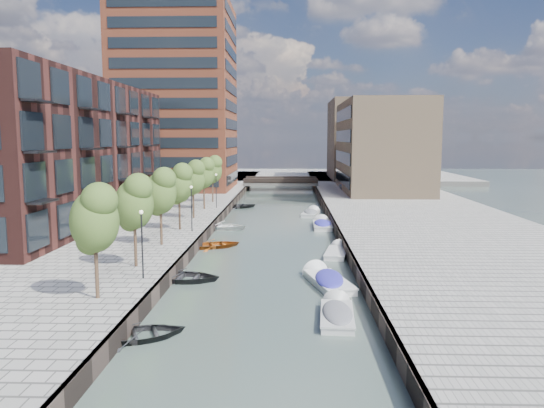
{
  "coord_description": "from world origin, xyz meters",
  "views": [
    {
      "loc": [
        1.55,
        -22.67,
        9.36
      ],
      "look_at": [
        0.0,
        24.07,
        3.5
      ],
      "focal_mm": 35.0,
      "sensor_mm": 36.0,
      "label": 1
    }
  ],
  "objects_px": {
    "tree_1": "(134,201)",
    "sloop_2": "(216,247)",
    "tree_5": "(204,173)",
    "motorboat_2": "(337,253)",
    "sloop_0": "(141,338)",
    "motorboat_3": "(322,225)",
    "tree_2": "(160,190)",
    "tree_6": "(212,169)",
    "tree_4": "(193,177)",
    "sloop_4": "(239,208)",
    "sloop_1": "(184,281)",
    "motorboat_1": "(337,314)",
    "sloop_3": "(222,229)",
    "tree_0": "(94,217)",
    "motorboat_0": "(326,280)",
    "motorboat_4": "(311,213)",
    "bridge": "(281,182)",
    "tree_3": "(179,183)"
  },
  "relations": [
    {
      "from": "sloop_4",
      "to": "motorboat_3",
      "type": "height_order",
      "value": "motorboat_3"
    },
    {
      "from": "tree_0",
      "to": "motorboat_1",
      "type": "distance_m",
      "value": 13.57
    },
    {
      "from": "tree_4",
      "to": "sloop_2",
      "type": "bearing_deg",
      "value": -69.76
    },
    {
      "from": "sloop_0",
      "to": "motorboat_2",
      "type": "height_order",
      "value": "motorboat_2"
    },
    {
      "from": "motorboat_0",
      "to": "sloop_0",
      "type": "bearing_deg",
      "value": -134.07
    },
    {
      "from": "sloop_3",
      "to": "tree_4",
      "type": "bearing_deg",
      "value": 81.68
    },
    {
      "from": "tree_1",
      "to": "sloop_2",
      "type": "xyz_separation_m",
      "value": [
        3.73,
        10.9,
        -5.31
      ]
    },
    {
      "from": "tree_5",
      "to": "tree_6",
      "type": "xyz_separation_m",
      "value": [
        0.0,
        7.0,
        0.0
      ]
    },
    {
      "from": "tree_2",
      "to": "motorboat_2",
      "type": "xyz_separation_m",
      "value": [
        13.95,
        1.64,
        -5.22
      ]
    },
    {
      "from": "tree_4",
      "to": "sloop_4",
      "type": "bearing_deg",
      "value": 78.1
    },
    {
      "from": "tree_5",
      "to": "tree_2",
      "type": "bearing_deg",
      "value": -90.0
    },
    {
      "from": "tree_4",
      "to": "motorboat_2",
      "type": "bearing_deg",
      "value": -41.54
    },
    {
      "from": "tree_5",
      "to": "motorboat_2",
      "type": "bearing_deg",
      "value": -54.22
    },
    {
      "from": "sloop_0",
      "to": "motorboat_1",
      "type": "distance_m",
      "value": 10.01
    },
    {
      "from": "tree_1",
      "to": "sloop_0",
      "type": "xyz_separation_m",
      "value": [
        3.1,
        -10.0,
        -5.31
      ]
    },
    {
      "from": "motorboat_1",
      "to": "motorboat_2",
      "type": "distance_m",
      "value": 15.46
    },
    {
      "from": "sloop_0",
      "to": "motorboat_0",
      "type": "height_order",
      "value": "motorboat_0"
    },
    {
      "from": "tree_2",
      "to": "motorboat_3",
      "type": "relative_size",
      "value": 1.09
    },
    {
      "from": "tree_5",
      "to": "tree_1",
      "type": "bearing_deg",
      "value": -90.0
    },
    {
      "from": "tree_4",
      "to": "sloop_1",
      "type": "xyz_separation_m",
      "value": [
        3.12,
        -20.91,
        -5.31
      ]
    },
    {
      "from": "tree_6",
      "to": "sloop_0",
      "type": "distance_m",
      "value": 45.42
    },
    {
      "from": "tree_0",
      "to": "tree_5",
      "type": "height_order",
      "value": "same"
    },
    {
      "from": "bridge",
      "to": "tree_3",
      "type": "distance_m",
      "value": 47.92
    },
    {
      "from": "tree_6",
      "to": "sloop_3",
      "type": "distance_m",
      "value": 16.33
    },
    {
      "from": "motorboat_2",
      "to": "tree_6",
      "type": "bearing_deg",
      "value": 117.89
    },
    {
      "from": "tree_6",
      "to": "sloop_1",
      "type": "height_order",
      "value": "tree_6"
    },
    {
      "from": "sloop_0",
      "to": "tree_0",
      "type": "bearing_deg",
      "value": 23.29
    },
    {
      "from": "tree_4",
      "to": "motorboat_1",
      "type": "xyz_separation_m",
      "value": [
        12.57,
        -27.76,
        -5.11
      ]
    },
    {
      "from": "motorboat_4",
      "to": "sloop_3",
      "type": "bearing_deg",
      "value": -132.36
    },
    {
      "from": "sloop_2",
      "to": "motorboat_3",
      "type": "xyz_separation_m",
      "value": [
        9.79,
        10.76,
        0.22
      ]
    },
    {
      "from": "sloop_2",
      "to": "sloop_0",
      "type": "bearing_deg",
      "value": 154.54
    },
    {
      "from": "sloop_2",
      "to": "tree_5",
      "type": "bearing_deg",
      "value": -11.45
    },
    {
      "from": "motorboat_2",
      "to": "motorboat_3",
      "type": "bearing_deg",
      "value": 91.9
    },
    {
      "from": "motorboat_0",
      "to": "motorboat_1",
      "type": "relative_size",
      "value": 1.19
    },
    {
      "from": "tree_3",
      "to": "motorboat_0",
      "type": "relative_size",
      "value": 1.01
    },
    {
      "from": "bridge",
      "to": "tree_2",
      "type": "bearing_deg",
      "value": -98.95
    },
    {
      "from": "sloop_1",
      "to": "motorboat_3",
      "type": "height_order",
      "value": "motorboat_3"
    },
    {
      "from": "tree_4",
      "to": "sloop_0",
      "type": "relative_size",
      "value": 1.4
    },
    {
      "from": "tree_3",
      "to": "motorboat_2",
      "type": "xyz_separation_m",
      "value": [
        13.95,
        -5.36,
        -5.22
      ]
    },
    {
      "from": "tree_5",
      "to": "motorboat_2",
      "type": "height_order",
      "value": "tree_5"
    },
    {
      "from": "motorboat_2",
      "to": "bridge",
      "type": "bearing_deg",
      "value": 95.94
    },
    {
      "from": "sloop_1",
      "to": "sloop_4",
      "type": "xyz_separation_m",
      "value": [
        0.19,
        36.64,
        0.0
      ]
    },
    {
      "from": "tree_0",
      "to": "tree_2",
      "type": "bearing_deg",
      "value": 90.0
    },
    {
      "from": "tree_2",
      "to": "sloop_4",
      "type": "relative_size",
      "value": 1.26
    },
    {
      "from": "tree_5",
      "to": "motorboat_4",
      "type": "height_order",
      "value": "tree_5"
    },
    {
      "from": "tree_0",
      "to": "motorboat_4",
      "type": "xyz_separation_m",
      "value": [
        12.7,
        37.39,
        -5.11
      ]
    },
    {
      "from": "tree_1",
      "to": "sloop_0",
      "type": "distance_m",
      "value": 11.74
    },
    {
      "from": "tree_6",
      "to": "sloop_2",
      "type": "distance_m",
      "value": 24.96
    },
    {
      "from": "sloop_3",
      "to": "tree_6",
      "type": "bearing_deg",
      "value": 23.3
    },
    {
      "from": "tree_1",
      "to": "sloop_3",
      "type": "height_order",
      "value": "tree_1"
    }
  ]
}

